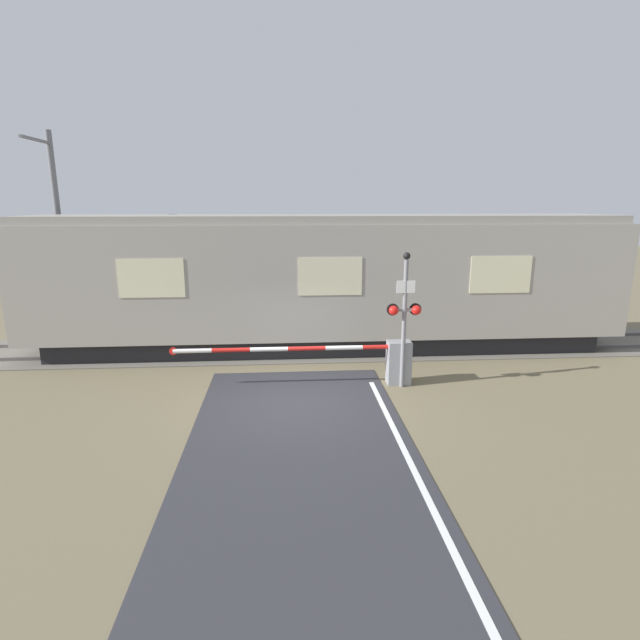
# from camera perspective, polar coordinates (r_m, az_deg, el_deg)

# --- Properties ---
(ground_plane) EXTENTS (80.00, 80.00, 0.00)m
(ground_plane) POSITION_cam_1_polar(r_m,az_deg,el_deg) (12.19, -2.66, -9.10)
(ground_plane) COLOR #6B6047
(track_bed) EXTENTS (36.00, 3.20, 0.13)m
(track_bed) POSITION_cam_1_polar(r_m,az_deg,el_deg) (16.23, -3.06, -3.23)
(track_bed) COLOR #666056
(track_bed) RESTS_ON ground_plane
(train) EXTENTS (18.32, 2.82, 4.26)m
(train) POSITION_cam_1_polar(r_m,az_deg,el_deg) (15.80, 0.71, 4.34)
(train) COLOR black
(train) RESTS_ON ground_plane
(crossing_barrier) EXTENTS (6.16, 0.44, 1.14)m
(crossing_barrier) POSITION_cam_1_polar(r_m,az_deg,el_deg) (13.07, 6.66, -4.54)
(crossing_barrier) COLOR gray
(crossing_barrier) RESTS_ON ground_plane
(signal_post) EXTENTS (0.88, 0.26, 3.46)m
(signal_post) POSITION_cam_1_polar(r_m,az_deg,el_deg) (12.61, 9.64, 0.86)
(signal_post) COLOR gray
(signal_post) RESTS_ON ground_plane
(catenary_pole) EXTENTS (0.20, 1.90, 6.88)m
(catenary_pole) POSITION_cam_1_polar(r_m,az_deg,el_deg) (18.88, -27.62, 8.64)
(catenary_pole) COLOR slate
(catenary_pole) RESTS_ON ground_plane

